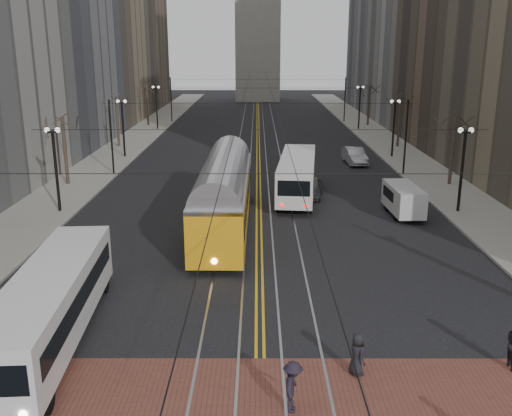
{
  "coord_description": "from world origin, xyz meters",
  "views": [
    {
      "loc": [
        -0.11,
        -19.64,
        11.11
      ],
      "look_at": [
        -0.17,
        8.7,
        3.0
      ],
      "focal_mm": 40.0,
      "sensor_mm": 36.0,
      "label": 1
    }
  ],
  "objects_px": {
    "cargo_van": "(403,201)",
    "pedestrian_d": "(293,387)",
    "sedan_grey": "(311,187)",
    "pedestrian_a": "(357,354)",
    "streetcar": "(224,201)",
    "sedan_silver": "(355,156)",
    "transit_bus": "(51,308)",
    "rear_bus": "(297,177)"
  },
  "relations": [
    {
      "from": "transit_bus",
      "to": "pedestrian_a",
      "type": "relative_size",
      "value": 7.45
    },
    {
      "from": "cargo_van",
      "to": "sedan_silver",
      "type": "xyz_separation_m",
      "value": [
        -0.37,
        17.6,
        -0.24
      ]
    },
    {
      "from": "sedan_grey",
      "to": "streetcar",
      "type": "bearing_deg",
      "value": -117.71
    },
    {
      "from": "transit_bus",
      "to": "sedan_silver",
      "type": "distance_m",
      "value": 38.8
    },
    {
      "from": "cargo_van",
      "to": "pedestrian_d",
      "type": "distance_m",
      "value": 23.18
    },
    {
      "from": "transit_bus",
      "to": "pedestrian_a",
      "type": "bearing_deg",
      "value": -14.7
    },
    {
      "from": "sedan_grey",
      "to": "pedestrian_a",
      "type": "xyz_separation_m",
      "value": [
        -0.64,
        -24.46,
        0.08
      ]
    },
    {
      "from": "pedestrian_a",
      "to": "pedestrian_d",
      "type": "bearing_deg",
      "value": 109.3
    },
    {
      "from": "sedan_grey",
      "to": "sedan_silver",
      "type": "xyz_separation_m",
      "value": [
        5.35,
        12.51,
        0.08
      ]
    },
    {
      "from": "streetcar",
      "to": "rear_bus",
      "type": "relative_size",
      "value": 1.34
    },
    {
      "from": "transit_bus",
      "to": "rear_bus",
      "type": "relative_size",
      "value": 1.0
    },
    {
      "from": "pedestrian_d",
      "to": "cargo_van",
      "type": "bearing_deg",
      "value": -13.8
    },
    {
      "from": "sedan_silver",
      "to": "pedestrian_d",
      "type": "bearing_deg",
      "value": -106.26
    },
    {
      "from": "pedestrian_a",
      "to": "pedestrian_d",
      "type": "distance_m",
      "value": 3.16
    },
    {
      "from": "sedan_silver",
      "to": "pedestrian_a",
      "type": "height_order",
      "value": "sedan_silver"
    },
    {
      "from": "transit_bus",
      "to": "sedan_grey",
      "type": "relative_size",
      "value": 2.77
    },
    {
      "from": "transit_bus",
      "to": "streetcar",
      "type": "relative_size",
      "value": 0.74
    },
    {
      "from": "transit_bus",
      "to": "sedan_grey",
      "type": "xyz_separation_m",
      "value": [
        11.99,
        22.19,
        -0.73
      ]
    },
    {
      "from": "streetcar",
      "to": "pedestrian_d",
      "type": "xyz_separation_m",
      "value": [
        3.15,
        -18.41,
        -0.96
      ]
    },
    {
      "from": "cargo_van",
      "to": "pedestrian_a",
      "type": "distance_m",
      "value": 20.4
    },
    {
      "from": "transit_bus",
      "to": "pedestrian_d",
      "type": "height_order",
      "value": "transit_bus"
    },
    {
      "from": "pedestrian_a",
      "to": "transit_bus",
      "type": "bearing_deg",
      "value": 56.45
    },
    {
      "from": "sedan_grey",
      "to": "sedan_silver",
      "type": "distance_m",
      "value": 13.61
    },
    {
      "from": "sedan_grey",
      "to": "pedestrian_d",
      "type": "bearing_deg",
      "value": -87.11
    },
    {
      "from": "streetcar",
      "to": "pedestrian_a",
      "type": "bearing_deg",
      "value": -70.8
    },
    {
      "from": "rear_bus",
      "to": "pedestrian_d",
      "type": "xyz_separation_m",
      "value": [
        -1.93,
        -26.69,
        -0.64
      ]
    },
    {
      "from": "rear_bus",
      "to": "sedan_silver",
      "type": "distance_m",
      "value": 13.97
    },
    {
      "from": "cargo_van",
      "to": "pedestrian_d",
      "type": "height_order",
      "value": "cargo_van"
    },
    {
      "from": "cargo_van",
      "to": "sedan_grey",
      "type": "bearing_deg",
      "value": 136.05
    },
    {
      "from": "cargo_van",
      "to": "sedan_silver",
      "type": "distance_m",
      "value": 17.6
    },
    {
      "from": "sedan_grey",
      "to": "pedestrian_a",
      "type": "height_order",
      "value": "pedestrian_a"
    },
    {
      "from": "sedan_silver",
      "to": "transit_bus",
      "type": "bearing_deg",
      "value": -120.74
    },
    {
      "from": "sedan_grey",
      "to": "rear_bus",
      "type": "bearing_deg",
      "value": -177.8
    },
    {
      "from": "pedestrian_a",
      "to": "cargo_van",
      "type": "bearing_deg",
      "value": -40.39
    },
    {
      "from": "transit_bus",
      "to": "cargo_van",
      "type": "bearing_deg",
      "value": 40.64
    },
    {
      "from": "cargo_van",
      "to": "sedan_silver",
      "type": "relative_size",
      "value": 0.98
    },
    {
      "from": "transit_bus",
      "to": "pedestrian_a",
      "type": "height_order",
      "value": "transit_bus"
    },
    {
      "from": "pedestrian_d",
      "to": "pedestrian_a",
      "type": "bearing_deg",
      "value": -40.17
    },
    {
      "from": "streetcar",
      "to": "sedan_grey",
      "type": "xyz_separation_m",
      "value": [
        6.15,
        8.15,
        -1.12
      ]
    },
    {
      "from": "rear_bus",
      "to": "cargo_van",
      "type": "height_order",
      "value": "rear_bus"
    },
    {
      "from": "sedan_silver",
      "to": "pedestrian_a",
      "type": "distance_m",
      "value": 37.46
    },
    {
      "from": "streetcar",
      "to": "cargo_van",
      "type": "height_order",
      "value": "streetcar"
    }
  ]
}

